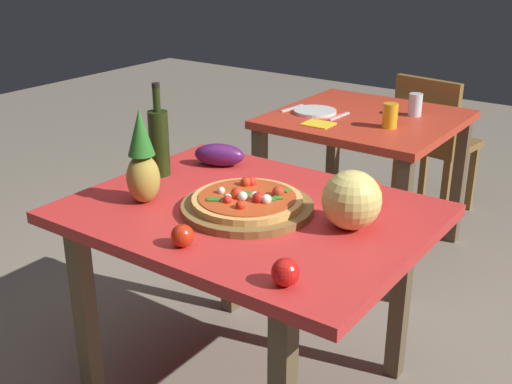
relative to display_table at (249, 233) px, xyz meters
name	(u,v)px	position (x,y,z in m)	size (l,w,h in m)	color
display_table	(249,233)	(0.00, 0.00, 0.00)	(1.17, 0.91, 0.75)	brown
background_table	(365,137)	(-0.21, 1.30, -0.02)	(0.88, 0.88, 0.75)	brown
dining_chair	(432,138)	(-0.09, 1.96, -0.17)	(0.46, 0.46, 0.85)	brown
pizza_board	(247,207)	(0.01, -0.02, 0.10)	(0.44, 0.44, 0.03)	brown
pizza	(248,199)	(0.01, -0.02, 0.13)	(0.37, 0.37, 0.06)	#DEA454
wine_bottle	(159,141)	(-0.47, 0.07, 0.23)	(0.08, 0.08, 0.35)	black
pineapple_left	(142,162)	(-0.33, -0.16, 0.24)	(0.11, 0.11, 0.33)	#AB8F38
melon	(352,200)	(0.35, 0.06, 0.19)	(0.19, 0.19, 0.19)	#DCCB69
bell_pepper	(369,192)	(0.31, 0.26, 0.14)	(0.09, 0.09, 0.10)	red
eggplant	(219,155)	(-0.35, 0.28, 0.14)	(0.20, 0.09, 0.09)	#501958
tomato_beside_pepper	(183,236)	(0.01, -0.34, 0.13)	(0.07, 0.07, 0.07)	red
tomato_near_board	(285,272)	(0.37, -0.35, 0.13)	(0.08, 0.08, 0.08)	red
drinking_glass_juice	(390,116)	(-0.02, 1.17, 0.15)	(0.07, 0.07, 0.12)	gold
drinking_glass_water	(415,105)	(-0.01, 1.44, 0.15)	(0.07, 0.07, 0.11)	silver
dinner_plate	(315,111)	(-0.45, 1.19, 0.10)	(0.22, 0.22, 0.02)	white
fork_utensil	(292,108)	(-0.59, 1.19, 0.10)	(0.02, 0.18, 0.01)	silver
knife_utensil	(339,116)	(-0.31, 1.19, 0.10)	(0.02, 0.18, 0.01)	silver
napkin_folded	(318,124)	(-0.32, 1.01, 0.10)	(0.14, 0.12, 0.01)	yellow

